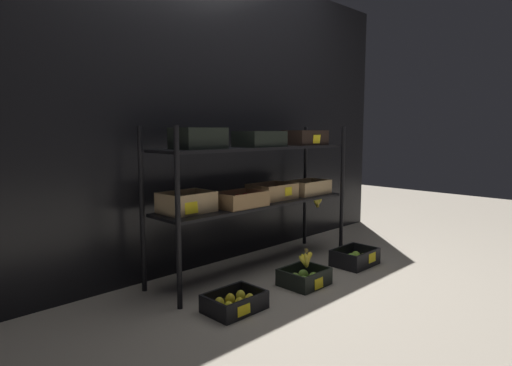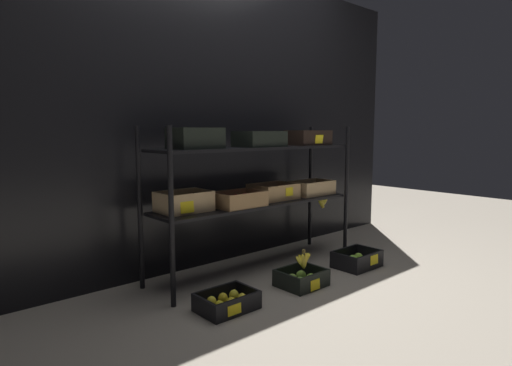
{
  "view_description": "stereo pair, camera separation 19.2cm",
  "coord_description": "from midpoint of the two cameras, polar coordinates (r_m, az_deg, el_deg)",
  "views": [
    {
      "loc": [
        -2.23,
        -2.23,
        1.05
      ],
      "look_at": [
        0.0,
        0.0,
        0.66
      ],
      "focal_mm": 30.13,
      "sensor_mm": 36.0,
      "label": 1
    },
    {
      "loc": [
        -2.09,
        -2.36,
        1.05
      ],
      "look_at": [
        0.0,
        0.0,
        0.66
      ],
      "focal_mm": 30.13,
      "sensor_mm": 36.0,
      "label": 2
    }
  ],
  "objects": [
    {
      "name": "banana_bunch_loose",
      "position": [
        2.97,
        8.19,
        -10.17
      ],
      "size": [
        0.16,
        0.05,
        0.14
      ],
      "color": "brown",
      "rests_on": "crate_ground_apple_green"
    },
    {
      "name": "ground_plane",
      "position": [
        3.32,
        1.69,
        -11.31
      ],
      "size": [
        10.0,
        10.0,
        0.0
      ],
      "primitive_type": "plane",
      "color": "gray"
    },
    {
      "name": "crate_ground_lemon",
      "position": [
        2.61,
        -1.7,
        -15.59
      ],
      "size": [
        0.34,
        0.25,
        0.11
      ],
      "color": "black",
      "rests_on": "ground_plane"
    },
    {
      "name": "crate_ground_apple_green",
      "position": [
        3.0,
        7.91,
        -12.57
      ],
      "size": [
        0.3,
        0.26,
        0.11
      ],
      "color": "black",
      "rests_on": "ground_plane"
    },
    {
      "name": "display_rack",
      "position": [
        3.16,
        1.65,
        0.95
      ],
      "size": [
        1.8,
        0.43,
        1.07
      ],
      "color": "black",
      "rests_on": "ground_plane"
    },
    {
      "name": "crate_ground_center_apple_green",
      "position": [
        3.47,
        14.81,
        -9.94
      ],
      "size": [
        0.34,
        0.26,
        0.13
      ],
      "color": "black",
      "rests_on": "ground_plane"
    },
    {
      "name": "storefront_wall",
      "position": [
        3.46,
        -2.83,
        8.72
      ],
      "size": [
        4.07,
        0.12,
        2.3
      ],
      "primitive_type": "cube",
      "color": "black",
      "rests_on": "ground_plane"
    }
  ]
}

